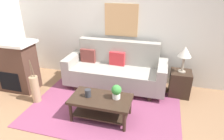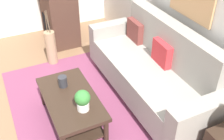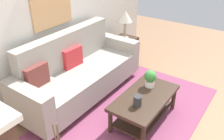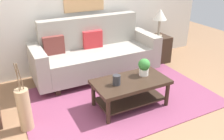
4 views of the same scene
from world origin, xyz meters
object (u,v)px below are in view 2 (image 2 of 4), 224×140
couch (153,70)px  potted_plant_tabletop (83,100)px  throw_pillow_maroon (136,31)px  tabletop_vase (63,81)px  coffee_table (71,104)px  fireplace (58,11)px  floor_vase (51,48)px  throw_pillow_crimson (162,53)px

couch → potted_plant_tabletop: bearing=-74.9°
throw_pillow_maroon → tabletop_vase: throw_pillow_maroon is taller
coffee_table → fireplace: size_ratio=0.95×
floor_vase → coffee_table: bearing=-5.6°
throw_pillow_maroon → tabletop_vase: bearing=-68.8°
throw_pillow_maroon → fireplace: fireplace is taller
fireplace → floor_vase: size_ratio=1.99×
throw_pillow_maroon → floor_vase: bearing=-121.4°
throw_pillow_maroon → coffee_table: (0.76, -1.33, -0.37)m
fireplace → floor_vase: bearing=-26.9°
coffee_table → throw_pillow_crimson: bearing=91.6°
tabletop_vase → floor_vase: floor_vase is taller
floor_vase → fireplace: bearing=153.1°
tabletop_vase → potted_plant_tabletop: bearing=9.0°
couch → fireplace: fireplace is taller
floor_vase → potted_plant_tabletop: bearing=-2.5°
tabletop_vase → floor_vase: 1.27m
fireplace → coffee_table: bearing=-13.2°
throw_pillow_maroon → throw_pillow_crimson: same height
tabletop_vase → throw_pillow_crimson: bearing=81.4°
tabletop_vase → fireplace: 2.06m
couch → throw_pillow_maroon: couch is taller
couch → coffee_table: (0.04, -1.20, -0.12)m
throw_pillow_crimson → floor_vase: size_ratio=0.62×
couch → fireplace: bearing=-162.7°
tabletop_vase → fireplace: (-1.98, 0.54, 0.08)m
coffee_table → floor_vase: floor_vase is taller
throw_pillow_maroon → potted_plant_tabletop: bearing=-50.7°
couch → tabletop_vase: 1.23m
potted_plant_tabletop → floor_vase: potted_plant_tabletop is taller
fireplace → couch: bearing=17.3°
throw_pillow_maroon → fireplace: 1.67m
coffee_table → fireplace: (-2.22, 0.52, 0.27)m
throw_pillow_crimson → coffee_table: 1.38m
couch → tabletop_vase: bearing=-99.5°
coffee_table → floor_vase: size_ratio=1.89×
fireplace → floor_vase: 0.88m
coffee_table → potted_plant_tabletop: potted_plant_tabletop is taller
throw_pillow_maroon → throw_pillow_crimson: (0.72, 0.00, 0.00)m
potted_plant_tabletop → floor_vase: (-1.75, 0.08, -0.28)m
throw_pillow_maroon → potted_plant_tabletop: (1.03, -1.26, -0.11)m
coffee_table → floor_vase: (-1.48, 0.14, -0.02)m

